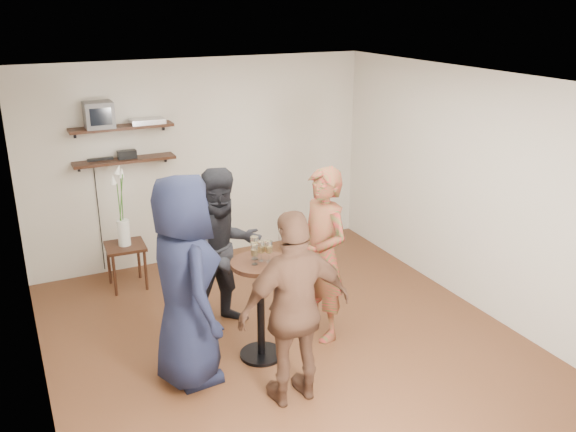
# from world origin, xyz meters

# --- Properties ---
(room) EXTENTS (4.58, 5.08, 2.68)m
(room) POSITION_xyz_m (0.00, 0.00, 1.30)
(room) COLOR #4D2C18
(room) RESTS_ON ground
(shelf_upper) EXTENTS (1.20, 0.25, 0.04)m
(shelf_upper) POSITION_xyz_m (-1.00, 2.38, 1.85)
(shelf_upper) COLOR black
(shelf_upper) RESTS_ON room
(shelf_lower) EXTENTS (1.20, 0.25, 0.04)m
(shelf_lower) POSITION_xyz_m (-1.00, 2.38, 1.45)
(shelf_lower) COLOR black
(shelf_lower) RESTS_ON room
(crt_monitor) EXTENTS (0.32, 0.30, 0.30)m
(crt_monitor) POSITION_xyz_m (-1.25, 2.38, 2.02)
(crt_monitor) COLOR #59595B
(crt_monitor) RESTS_ON shelf_upper
(dvd_deck) EXTENTS (0.40, 0.24, 0.06)m
(dvd_deck) POSITION_xyz_m (-0.69, 2.38, 1.90)
(dvd_deck) COLOR silver
(dvd_deck) RESTS_ON shelf_upper
(radio) EXTENTS (0.22, 0.10, 0.10)m
(radio) POSITION_xyz_m (-0.97, 2.38, 1.52)
(radio) COLOR black
(radio) RESTS_ON shelf_lower
(power_strip) EXTENTS (0.30, 0.05, 0.03)m
(power_strip) POSITION_xyz_m (-1.27, 2.42, 1.48)
(power_strip) COLOR black
(power_strip) RESTS_ON shelf_lower
(side_table) EXTENTS (0.47, 0.47, 0.54)m
(side_table) POSITION_xyz_m (-1.16, 1.96, 0.45)
(side_table) COLOR black
(side_table) RESTS_ON room
(vase_lilies) EXTENTS (0.20, 0.20, 1.00)m
(vase_lilies) POSITION_xyz_m (-1.16, 1.96, 0.86)
(vase_lilies) COLOR silver
(vase_lilies) RESTS_ON side_table
(drinks_table) EXTENTS (0.55, 0.55, 1.00)m
(drinks_table) POSITION_xyz_m (-0.32, -0.13, 0.64)
(drinks_table) COLOR black
(drinks_table) RESTS_ON room
(wine_glass_fl) EXTENTS (0.06, 0.06, 0.19)m
(wine_glass_fl) POSITION_xyz_m (-0.39, -0.16, 1.13)
(wine_glass_fl) COLOR silver
(wine_glass_fl) RESTS_ON drinks_table
(wine_glass_fr) EXTENTS (0.07, 0.07, 0.21)m
(wine_glass_fr) POSITION_xyz_m (-0.25, -0.17, 1.14)
(wine_glass_fr) COLOR silver
(wine_glass_fr) RESTS_ON drinks_table
(wine_glass_bl) EXTENTS (0.07, 0.07, 0.22)m
(wine_glass_bl) POSITION_xyz_m (-0.34, -0.05, 1.15)
(wine_glass_bl) COLOR silver
(wine_glass_bl) RESTS_ON drinks_table
(wine_glass_br) EXTENTS (0.06, 0.06, 0.19)m
(wine_glass_br) POSITION_xyz_m (-0.31, -0.12, 1.13)
(wine_glass_br) COLOR silver
(wine_glass_br) RESTS_ON drinks_table
(person_plaid) EXTENTS (0.52, 0.70, 1.77)m
(person_plaid) POSITION_xyz_m (0.40, -0.02, 0.89)
(person_plaid) COLOR red
(person_plaid) RESTS_ON room
(person_dark) EXTENTS (0.91, 0.75, 1.72)m
(person_dark) POSITION_xyz_m (-0.41, 0.59, 0.86)
(person_dark) COLOR black
(person_dark) RESTS_ON room
(person_navy) EXTENTS (0.66, 0.97, 1.92)m
(person_navy) POSITION_xyz_m (-1.05, -0.16, 0.96)
(person_navy) COLOR black
(person_navy) RESTS_ON room
(person_brown) EXTENTS (1.01, 0.42, 1.72)m
(person_brown) POSITION_xyz_m (-0.32, -0.85, 0.86)
(person_brown) COLOR #4C2F20
(person_brown) RESTS_ON room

